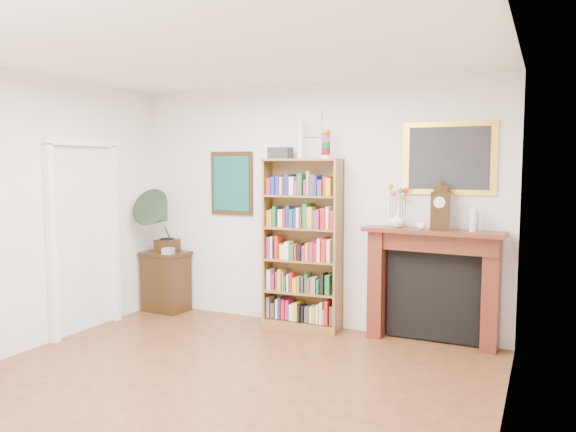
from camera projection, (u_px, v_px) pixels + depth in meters
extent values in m
cube|color=#532D19|center=(188.00, 407.00, 4.39)|extent=(4.50, 5.00, 0.01)
cube|color=white|center=(181.00, 40.00, 4.12)|extent=(4.50, 5.00, 0.01)
cube|color=silver|center=(311.00, 206.00, 6.51)|extent=(4.50, 0.01, 2.80)
cube|color=silver|center=(500.00, 248.00, 3.31)|extent=(0.01, 5.00, 2.80)
cube|color=white|center=(52.00, 244.00, 5.87)|extent=(0.08, 0.08, 2.10)
cube|color=white|center=(114.00, 234.00, 6.72)|extent=(0.08, 0.08, 2.10)
cube|color=white|center=(82.00, 142.00, 6.20)|extent=(0.08, 1.02, 0.08)
cube|color=black|center=(232.00, 183.00, 6.91)|extent=(0.58, 0.03, 0.78)
cube|color=#11514B|center=(231.00, 183.00, 6.90)|extent=(0.50, 0.01, 0.67)
cube|color=white|center=(311.00, 124.00, 6.41)|extent=(0.26, 0.03, 0.30)
cube|color=silver|center=(310.00, 123.00, 6.39)|extent=(0.22, 0.01, 0.26)
cube|color=gold|center=(449.00, 158.00, 5.80)|extent=(0.95, 0.03, 0.75)
cube|color=#262628|center=(449.00, 158.00, 5.78)|extent=(0.82, 0.01, 0.65)
cube|color=brown|center=(268.00, 242.00, 6.59)|extent=(0.05, 0.32, 1.95)
cube|color=brown|center=(338.00, 247.00, 6.22)|extent=(0.05, 0.32, 1.95)
cube|color=brown|center=(302.00, 160.00, 6.32)|extent=(0.92, 0.39, 0.03)
cube|color=brown|center=(302.00, 324.00, 6.49)|extent=(0.92, 0.39, 0.08)
cube|color=brown|center=(307.00, 243.00, 6.54)|extent=(0.90, 0.09, 1.95)
cube|color=brown|center=(302.00, 292.00, 6.46)|extent=(0.87, 0.36, 0.02)
cube|color=brown|center=(302.00, 260.00, 6.42)|extent=(0.87, 0.36, 0.02)
cube|color=brown|center=(302.00, 228.00, 6.39)|extent=(0.87, 0.36, 0.02)
cube|color=brown|center=(302.00, 196.00, 6.35)|extent=(0.87, 0.36, 0.02)
cube|color=black|center=(166.00, 281.00, 7.21)|extent=(0.58, 0.44, 0.77)
cube|color=#4D1C12|center=(377.00, 284.00, 6.12)|extent=(0.17, 0.22, 1.18)
cube|color=#4D1C12|center=(491.00, 294.00, 5.63)|extent=(0.17, 0.22, 1.18)
cube|color=#4D1C12|center=(433.00, 242.00, 5.83)|extent=(1.35, 0.30, 0.19)
cube|color=#4D1C12|center=(433.00, 231.00, 5.78)|extent=(1.46, 0.44, 0.04)
cube|color=black|center=(433.00, 296.00, 5.95)|extent=(0.97, 0.09, 0.94)
cube|color=black|center=(167.00, 245.00, 7.23)|extent=(0.26, 0.26, 0.15)
cylinder|color=black|center=(167.00, 239.00, 7.22)|extent=(0.20, 0.20, 0.01)
cone|color=#2B3E2E|center=(159.00, 214.00, 7.05)|extent=(0.53, 0.64, 0.64)
cube|color=#B1B0BD|center=(168.00, 251.00, 6.97)|extent=(0.13, 0.13, 0.08)
cube|color=black|center=(440.00, 211.00, 5.75)|extent=(0.21, 0.15, 0.39)
cylinder|color=white|center=(439.00, 202.00, 5.70)|extent=(0.11, 0.03, 0.12)
cube|color=black|center=(441.00, 189.00, 5.73)|extent=(0.16, 0.12, 0.07)
imported|color=white|center=(397.00, 220.00, 5.96)|extent=(0.16, 0.16, 0.17)
imported|color=white|center=(422.00, 226.00, 5.77)|extent=(0.10, 0.10, 0.07)
cylinder|color=silver|center=(473.00, 220.00, 5.59)|extent=(0.07, 0.07, 0.24)
cylinder|color=silver|center=(479.00, 221.00, 5.62)|extent=(0.06, 0.06, 0.20)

